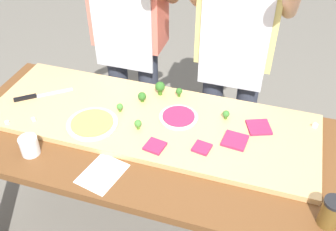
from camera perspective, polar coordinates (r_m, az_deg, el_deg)
The scene contains 23 objects.
prep_table at distance 1.84m, azimuth -2.04°, elevation -5.69°, with size 1.83×0.78×0.79m.
cutting_board at distance 1.84m, azimuth -2.58°, elevation -0.69°, with size 1.55×0.54×0.03m, color tan.
chefs_knife at distance 2.07m, azimuth -18.91°, elevation 2.72°, with size 0.24×0.20×0.02m.
pizza_whole_beet_magenta at distance 1.83m, azimuth 1.56°, elevation -0.22°, with size 0.18×0.18×0.02m.
pizza_whole_pesto_green at distance 1.82m, azimuth -11.07°, elevation -1.16°, with size 0.24×0.24×0.02m.
pizza_slice_far_left at distance 1.68m, azimuth -1.93°, elevation -4.51°, with size 0.08×0.08×0.01m, color #9E234C.
pizza_slice_near_right at distance 1.68m, azimuth 4.99°, elevation -4.73°, with size 0.07×0.07×0.01m, color #9E234C.
pizza_slice_near_left at distance 1.82m, azimuth 13.19°, elevation -1.69°, with size 0.10×0.10×0.01m, color #9E234C.
pizza_slice_far_right at distance 1.73m, azimuth 9.80°, elevation -3.64°, with size 0.10×0.10×0.01m, color #9E234C.
broccoli_floret_center_right at distance 1.83m, azimuth 8.52°, elevation 0.19°, with size 0.03×0.03×0.05m.
broccoli_floret_back_mid at distance 1.92m, azimuth -3.82°, elevation 2.81°, with size 0.04×0.04×0.05m.
broccoli_floret_front_mid at distance 1.76m, azimuth -4.43°, elevation -1.22°, with size 0.03×0.03×0.05m.
broccoli_floret_center_left at distance 1.95m, azimuth 1.64°, elevation 3.55°, with size 0.03×0.03×0.05m.
broccoli_floret_back_left at distance 1.87m, azimuth -7.09°, elevation 1.26°, with size 0.03×0.03×0.04m.
broccoli_floret_front_right at distance 1.96m, azimuth -1.17°, elevation 4.20°, with size 0.05×0.05×0.07m.
cheese_crumble_a at distance 1.90m, azimuth 20.77°, elevation -1.39°, with size 0.02×0.02×0.02m, color white.
cheese_crumble_b at distance 1.92m, azimuth -19.16°, elevation -0.55°, with size 0.02×0.02×0.02m, color silver.
cheese_crumble_c at distance 1.94m, azimuth -22.56°, elevation -0.95°, with size 0.02×0.02×0.02m, color white.
flour_cup at distance 1.78m, azimuth -19.66°, elevation -4.33°, with size 0.08×0.08×0.09m.
sauce_jar at distance 1.53m, azimuth 22.79°, elevation -12.98°, with size 0.07×0.07×0.12m.
recipe_note at distance 1.64m, azimuth -9.62°, elevation -8.40°, with size 0.15×0.19×0.00m, color white.
cook_left at distance 2.23m, azimuth -5.75°, elevation 12.75°, with size 0.54×0.39×1.67m.
cook_right at distance 2.09m, azimuth 9.93°, elevation 10.41°, with size 0.54×0.39×1.67m.
Camera 1 is at (0.45, -1.22, 1.99)m, focal length 41.52 mm.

